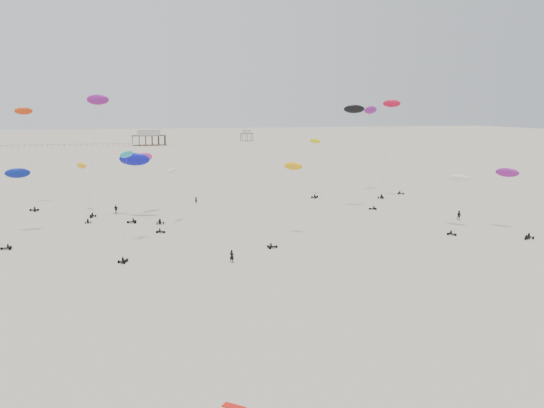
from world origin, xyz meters
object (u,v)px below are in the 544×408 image
object	(u,v)px
pavilion_main	(149,139)
rig_8	(27,140)
rig_4	(458,188)
pavilion_small	(247,136)
spectator_0	(232,263)

from	to	relation	value
pavilion_main	rig_8	bearing A→B (deg)	-99.46
rig_8	pavilion_main	bearing A→B (deg)	16.66
rig_8	rig_4	bearing A→B (deg)	-93.36
pavilion_small	rig_4	bearing A→B (deg)	-94.46
pavilion_main	rig_4	xyz separation A→B (m)	(47.48, -258.71, 3.50)
rig_4	pavilion_small	bearing A→B (deg)	-120.48
rig_8	spectator_0	distance (m)	70.91
pavilion_small	rig_4	xyz separation A→B (m)	(-22.52, -288.71, 4.24)
pavilion_small	rig_8	size ratio (longest dim) A/B	0.38
pavilion_main	pavilion_small	xyz separation A→B (m)	(70.00, 30.00, -0.74)
pavilion_small	rig_8	bearing A→B (deg)	-113.52
pavilion_main	rig_4	size ratio (longest dim) A/B	1.83
pavilion_small	spectator_0	xyz separation A→B (m)	(-68.51, -300.51, -3.49)
pavilion_small	rig_4	distance (m)	289.61
pavilion_main	spectator_0	world-z (taller)	pavilion_main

